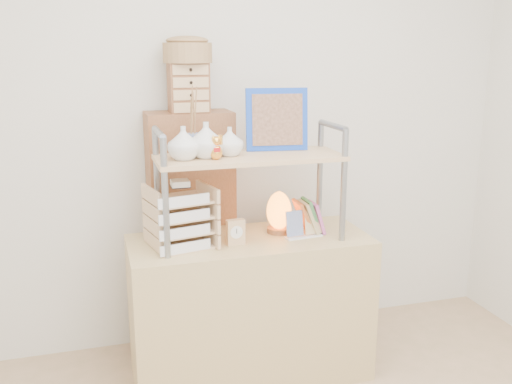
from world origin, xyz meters
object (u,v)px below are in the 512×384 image
at_px(cabinet, 192,234).
at_px(salt_lamp, 279,212).
at_px(desk, 250,308).
at_px(letter_tray, 181,220).

relative_size(cabinet, salt_lamp, 6.25).
xyz_separation_m(desk, salt_lamp, (0.17, 0.06, 0.49)).
bearing_deg(cabinet, salt_lamp, -39.19).
bearing_deg(desk, cabinet, 121.66).
xyz_separation_m(cabinet, salt_lamp, (0.40, -0.31, 0.19)).
xyz_separation_m(desk, letter_tray, (-0.34, -0.02, 0.51)).
xyz_separation_m(letter_tray, salt_lamp, (0.51, 0.08, -0.02)).
bearing_deg(cabinet, letter_tray, -107.48).
height_order(desk, cabinet, cabinet).
relative_size(desk, letter_tray, 3.67).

